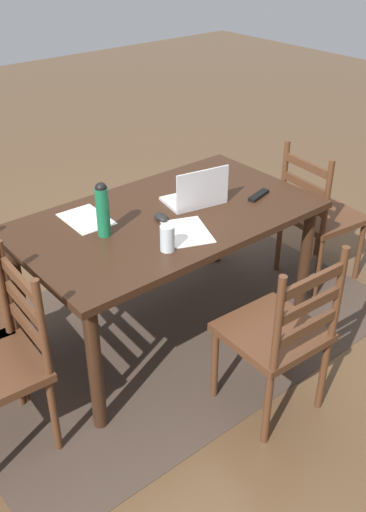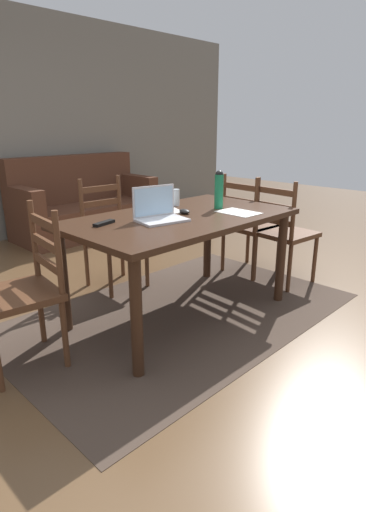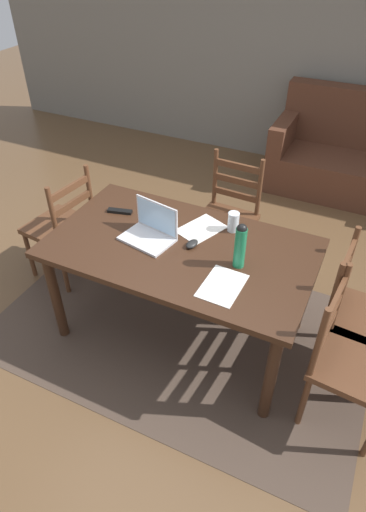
{
  "view_description": "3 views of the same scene",
  "coord_description": "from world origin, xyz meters",
  "px_view_note": "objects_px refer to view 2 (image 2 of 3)",
  "views": [
    {
      "loc": [
        1.71,
        2.2,
        2.19
      ],
      "look_at": [
        -0.01,
        0.12,
        0.56
      ],
      "focal_mm": 40.44,
      "sensor_mm": 36.0,
      "label": 1
    },
    {
      "loc": [
        -2.02,
        -2.01,
        1.39
      ],
      "look_at": [
        -0.1,
        -0.12,
        0.52
      ],
      "focal_mm": 28.71,
      "sensor_mm": 36.0,
      "label": 2
    },
    {
      "loc": [
        0.94,
        -1.93,
        2.4
      ],
      "look_at": [
        -0.05,
        0.13,
        0.57
      ],
      "focal_mm": 30.6,
      "sensor_mm": 36.0,
      "label": 3
    }
  ],
  "objects_px": {
    "computer_mouse": "(184,211)",
    "dining_table": "(181,228)",
    "chair_right_far": "(249,226)",
    "couch": "(83,207)",
    "water_bottle": "(219,189)",
    "chair_left_far": "(23,291)",
    "laptop": "(158,212)",
    "chair_right_near": "(284,233)",
    "drinking_glass": "(175,197)",
    "chair_far_head": "(113,235)",
    "tv_remote": "(104,223)"
  },
  "relations": [
    {
      "from": "computer_mouse",
      "to": "dining_table",
      "type": "bearing_deg",
      "value": -147.92
    },
    {
      "from": "chair_right_far",
      "to": "computer_mouse",
      "type": "distance_m",
      "value": 1.11
    },
    {
      "from": "couch",
      "to": "water_bottle",
      "type": "height_order",
      "value": "water_bottle"
    },
    {
      "from": "chair_left_far",
      "to": "computer_mouse",
      "type": "height_order",
      "value": "chair_left_far"
    },
    {
      "from": "dining_table",
      "to": "chair_left_far",
      "type": "relative_size",
      "value": 1.73
    },
    {
      "from": "chair_right_far",
      "to": "laptop",
      "type": "relative_size",
      "value": 2.66
    },
    {
      "from": "chair_right_near",
      "to": "water_bottle",
      "type": "relative_size",
      "value": 3.29
    },
    {
      "from": "chair_left_far",
      "to": "laptop",
      "type": "distance_m",
      "value": 0.99
    },
    {
      "from": "chair_left_far",
      "to": "chair_right_far",
      "type": "bearing_deg",
      "value": 0.19
    },
    {
      "from": "drinking_glass",
      "to": "computer_mouse",
      "type": "distance_m",
      "value": 0.32
    },
    {
      "from": "dining_table",
      "to": "water_bottle",
      "type": "distance_m",
      "value": 0.46
    },
    {
      "from": "chair_right_far",
      "to": "chair_far_head",
      "type": "xyz_separation_m",
      "value": [
        -1.11,
        0.65,
        0.0
      ]
    },
    {
      "from": "chair_left_far",
      "to": "chair_far_head",
      "type": "bearing_deg",
      "value": 30.6
    },
    {
      "from": "drinking_glass",
      "to": "couch",
      "type": "bearing_deg",
      "value": 75.75
    },
    {
      "from": "chair_right_near",
      "to": "couch",
      "type": "distance_m",
      "value": 2.83
    },
    {
      "from": "dining_table",
      "to": "chair_far_head",
      "type": "relative_size",
      "value": 1.73
    },
    {
      "from": "chair_right_far",
      "to": "water_bottle",
      "type": "xyz_separation_m",
      "value": [
        -0.73,
        -0.22,
        0.45
      ]
    },
    {
      "from": "drinking_glass",
      "to": "chair_far_head",
      "type": "bearing_deg",
      "value": 112.9
    },
    {
      "from": "water_bottle",
      "to": "computer_mouse",
      "type": "distance_m",
      "value": 0.35
    },
    {
      "from": "chair_far_head",
      "to": "computer_mouse",
      "type": "xyz_separation_m",
      "value": [
        0.06,
        -0.82,
        0.32
      ]
    },
    {
      "from": "chair_far_head",
      "to": "laptop",
      "type": "distance_m",
      "value": 0.93
    },
    {
      "from": "chair_right_far",
      "to": "couch",
      "type": "distance_m",
      "value": 2.45
    },
    {
      "from": "laptop",
      "to": "tv_remote",
      "type": "bearing_deg",
      "value": 155.16
    },
    {
      "from": "dining_table",
      "to": "drinking_glass",
      "type": "distance_m",
      "value": 0.41
    },
    {
      "from": "dining_table",
      "to": "chair_far_head",
      "type": "bearing_deg",
      "value": 89.86
    },
    {
      "from": "chair_left_far",
      "to": "chair_far_head",
      "type": "xyz_separation_m",
      "value": [
        1.12,
        0.66,
        0.0
      ]
    },
    {
      "from": "water_bottle",
      "to": "computer_mouse",
      "type": "height_order",
      "value": "water_bottle"
    },
    {
      "from": "dining_table",
      "to": "chair_far_head",
      "type": "distance_m",
      "value": 0.87
    },
    {
      "from": "couch",
      "to": "chair_left_far",
      "type": "bearing_deg",
      "value": -128.42
    },
    {
      "from": "chair_right_near",
      "to": "computer_mouse",
      "type": "xyz_separation_m",
      "value": [
        -1.05,
        0.21,
        0.32
      ]
    },
    {
      "from": "chair_right_near",
      "to": "water_bottle",
      "type": "distance_m",
      "value": 0.87
    },
    {
      "from": "chair_far_head",
      "to": "water_bottle",
      "type": "bearing_deg",
      "value": -66.1
    },
    {
      "from": "laptop",
      "to": "drinking_glass",
      "type": "height_order",
      "value": "laptop"
    },
    {
      "from": "chair_far_head",
      "to": "drinking_glass",
      "type": "relative_size",
      "value": 7.28
    },
    {
      "from": "chair_left_far",
      "to": "couch",
      "type": "xyz_separation_m",
      "value": [
        1.94,
        2.44,
        -0.11
      ]
    },
    {
      "from": "chair_right_far",
      "to": "water_bottle",
      "type": "relative_size",
      "value": 3.29
    },
    {
      "from": "laptop",
      "to": "computer_mouse",
      "type": "bearing_deg",
      "value": 4.37
    },
    {
      "from": "chair_right_near",
      "to": "drinking_glass",
      "type": "bearing_deg",
      "value": 151.28
    },
    {
      "from": "chair_far_head",
      "to": "computer_mouse",
      "type": "bearing_deg",
      "value": -85.59
    },
    {
      "from": "tv_remote",
      "to": "couch",
      "type": "bearing_deg",
      "value": -43.14
    },
    {
      "from": "dining_table",
      "to": "computer_mouse",
      "type": "height_order",
      "value": "computer_mouse"
    },
    {
      "from": "chair_right_far",
      "to": "drinking_glass",
      "type": "height_order",
      "value": "chair_right_far"
    },
    {
      "from": "laptop",
      "to": "drinking_glass",
      "type": "distance_m",
      "value": 0.53
    },
    {
      "from": "laptop",
      "to": "water_bottle",
      "type": "relative_size",
      "value": 1.23
    },
    {
      "from": "chair_far_head",
      "to": "couch",
      "type": "height_order",
      "value": "couch"
    },
    {
      "from": "laptop",
      "to": "chair_right_near",
      "type": "bearing_deg",
      "value": -8.28
    },
    {
      "from": "drinking_glass",
      "to": "dining_table",
      "type": "bearing_deg",
      "value": -128.08
    },
    {
      "from": "dining_table",
      "to": "chair_right_near",
      "type": "relative_size",
      "value": 1.73
    },
    {
      "from": "dining_table",
      "to": "laptop",
      "type": "distance_m",
      "value": 0.26
    },
    {
      "from": "chair_right_far",
      "to": "computer_mouse",
      "type": "relative_size",
      "value": 9.5
    }
  ]
}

